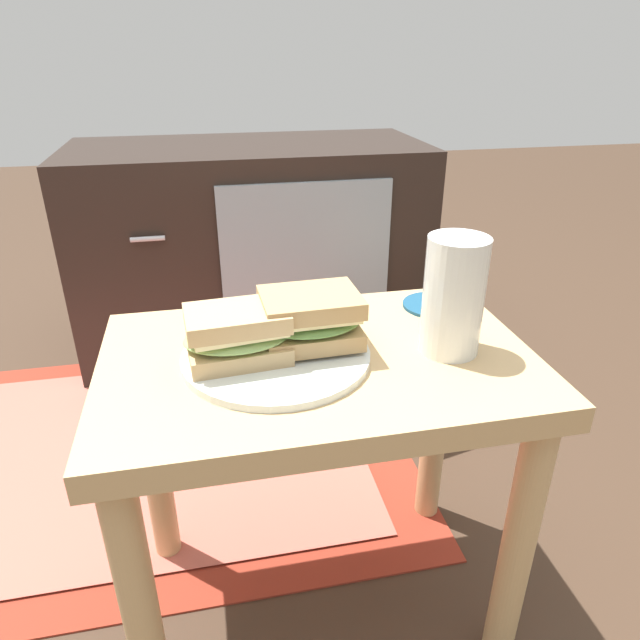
# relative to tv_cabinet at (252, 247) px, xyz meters

# --- Properties ---
(ground_plane) EXTENTS (8.00, 8.00, 0.00)m
(ground_plane) POSITION_rel_tv_cabinet_xyz_m (0.00, -0.95, -0.29)
(ground_plane) COLOR #3D2B1E
(side_table) EXTENTS (0.56, 0.36, 0.46)m
(side_table) POSITION_rel_tv_cabinet_xyz_m (0.00, -0.95, 0.08)
(side_table) COLOR tan
(side_table) RESTS_ON ground
(tv_cabinet) EXTENTS (0.96, 0.46, 0.58)m
(tv_cabinet) POSITION_rel_tv_cabinet_xyz_m (0.00, 0.00, 0.00)
(tv_cabinet) COLOR black
(tv_cabinet) RESTS_ON ground
(area_rug) EXTENTS (1.14, 0.86, 0.01)m
(area_rug) POSITION_rel_tv_cabinet_xyz_m (-0.30, -0.51, -0.29)
(area_rug) COLOR maroon
(area_rug) RESTS_ON ground
(plate) EXTENTS (0.24, 0.24, 0.01)m
(plate) POSITION_rel_tv_cabinet_xyz_m (-0.05, -0.94, 0.17)
(plate) COLOR silver
(plate) RESTS_ON side_table
(sandwich_front) EXTENTS (0.14, 0.10, 0.07)m
(sandwich_front) POSITION_rel_tv_cabinet_xyz_m (-0.10, -0.95, 0.21)
(sandwich_front) COLOR tan
(sandwich_front) RESTS_ON plate
(sandwich_back) EXTENTS (0.14, 0.11, 0.07)m
(sandwich_back) POSITION_rel_tv_cabinet_xyz_m (-0.01, -0.94, 0.22)
(sandwich_back) COLOR tan
(sandwich_back) RESTS_ON plate
(beer_glass) EXTENTS (0.08, 0.08, 0.15)m
(beer_glass) POSITION_rel_tv_cabinet_xyz_m (0.17, -0.97, 0.24)
(beer_glass) COLOR silver
(beer_glass) RESTS_ON side_table
(coaster) EXTENTS (0.09, 0.09, 0.01)m
(coaster) POSITION_rel_tv_cabinet_xyz_m (0.20, -0.84, 0.17)
(coaster) COLOR navy
(coaster) RESTS_ON side_table
(paper_bag) EXTENTS (0.21, 0.17, 0.31)m
(paper_bag) POSITION_rel_tv_cabinet_xyz_m (0.32, -0.51, -0.14)
(paper_bag) COLOR tan
(paper_bag) RESTS_ON ground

